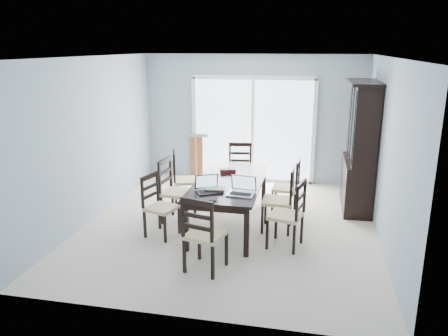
{
  "coord_description": "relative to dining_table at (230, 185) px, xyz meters",
  "views": [
    {
      "loc": [
        1.21,
        -6.33,
        2.76
      ],
      "look_at": [
        -0.09,
        0.0,
        0.94
      ],
      "focal_mm": 35.0,
      "sensor_mm": 36.0,
      "label": 1
    }
  ],
  "objects": [
    {
      "name": "chair_left_far",
      "position": [
        -1.01,
        0.7,
        -0.07
      ],
      "size": [
        0.56,
        0.55,
        1.14
      ],
      "rotation": [
        0.0,
        0.0,
        -1.24
      ],
      "color": "black",
      "rests_on": "floor"
    },
    {
      "name": "chair_end_far",
      "position": [
        -0.09,
        1.5,
        -0.06
      ],
      "size": [
        0.49,
        0.5,
        1.15
      ],
      "rotation": [
        0.0,
        0.0,
        3.28
      ],
      "color": "black",
      "rests_on": "floor"
    },
    {
      "name": "sliding_door",
      "position": [
        0.0,
        2.48,
        0.41
      ],
      "size": [
        2.52,
        0.05,
        2.18
      ],
      "color": "silver",
      "rests_on": "floor"
    },
    {
      "name": "chair_left_mid",
      "position": [
        -0.95,
        0.02,
        -0.04
      ],
      "size": [
        0.51,
        0.5,
        1.19
      ],
      "rotation": [
        0.0,
        0.0,
        -1.7
      ],
      "color": "black",
      "rests_on": "floor"
    },
    {
      "name": "floor",
      "position": [
        0.0,
        0.0,
        -0.67
      ],
      "size": [
        5.0,
        5.0,
        0.0
      ],
      "primitive_type": "plane",
      "color": "beige",
      "rests_on": "ground"
    },
    {
      "name": "hot_tub",
      "position": [
        -0.62,
        3.37,
        -0.2
      ],
      "size": [
        2.12,
        1.97,
        0.95
      ],
      "rotation": [
        0.0,
        0.0,
        0.2
      ],
      "color": "brown",
      "rests_on": "balcony"
    },
    {
      "name": "game_box",
      "position": [
        -0.11,
        0.41,
        0.11
      ],
      "size": [
        0.28,
        0.2,
        0.06
      ],
      "primitive_type": "cube",
      "rotation": [
        0.0,
        0.0,
        0.33
      ],
      "color": "#511018",
      "rests_on": "dining_table"
    },
    {
      "name": "cell_phone",
      "position": [
        -0.05,
        -0.96,
        0.08
      ],
      "size": [
        0.1,
        0.05,
        0.01
      ],
      "primitive_type": "cube",
      "rotation": [
        0.0,
        0.0,
        0.06
      ],
      "color": "black",
      "rests_on": "dining_table"
    },
    {
      "name": "china_hutch",
      "position": [
        2.02,
        1.25,
        0.4
      ],
      "size": [
        0.5,
        1.38,
        2.2
      ],
      "color": "black",
      "rests_on": "floor"
    },
    {
      "name": "chair_right_near",
      "position": [
        1.0,
        -0.6,
        -0.07
      ],
      "size": [
        0.53,
        0.52,
        1.14
      ],
      "rotation": [
        0.0,
        0.0,
        1.34
      ],
      "color": "black",
      "rests_on": "floor"
    },
    {
      "name": "balcony",
      "position": [
        0.0,
        3.5,
        -0.72
      ],
      "size": [
        4.5,
        2.0,
        0.1
      ],
      "primitive_type": "cube",
      "color": "gray",
      "rests_on": "ground"
    },
    {
      "name": "book_stack",
      "position": [
        -0.12,
        -0.54,
        0.1
      ],
      "size": [
        0.29,
        0.23,
        0.04
      ],
      "rotation": [
        0.0,
        0.0,
        -0.05
      ],
      "color": "maroon",
      "rests_on": "dining_table"
    },
    {
      "name": "ceiling",
      "position": [
        0.0,
        0.0,
        1.93
      ],
      "size": [
        5.0,
        5.0,
        0.0
      ],
      "primitive_type": "plane",
      "rotation": [
        3.14,
        0.0,
        0.0
      ],
      "color": "white",
      "rests_on": "back_wall"
    },
    {
      "name": "railing",
      "position": [
        0.0,
        4.5,
        -0.12
      ],
      "size": [
        4.5,
        0.06,
        1.1
      ],
      "primitive_type": "cube",
      "color": "#99999E",
      "rests_on": "balcony"
    },
    {
      "name": "back_wall",
      "position": [
        0.0,
        2.5,
        0.63
      ],
      "size": [
        4.5,
        0.02,
        2.6
      ],
      "primitive_type": "cube",
      "color": "#8F9FAB",
      "rests_on": "floor"
    },
    {
      "name": "laptop_dark",
      "position": [
        -0.17,
        -0.64,
        0.13
      ],
      "size": [
        0.42,
        0.38,
        0.24
      ],
      "rotation": [
        0.0,
        0.0,
        0.51
      ],
      "color": "black",
      "rests_on": "dining_table"
    },
    {
      "name": "chair_end_near",
      "position": [
        -0.06,
        -1.54,
        -0.06
      ],
      "size": [
        0.53,
        0.54,
        1.17
      ],
      "rotation": [
        0.0,
        0.0,
        -0.24
      ],
      "color": "black",
      "rests_on": "floor"
    },
    {
      "name": "dining_table",
      "position": [
        0.0,
        0.0,
        0.0
      ],
      "size": [
        1.0,
        2.2,
        0.75
      ],
      "color": "black",
      "rests_on": "floor"
    },
    {
      "name": "laptop_silver",
      "position": [
        0.28,
        -0.65,
        0.14
      ],
      "size": [
        0.4,
        0.3,
        0.25
      ],
      "rotation": [
        0.0,
        0.0,
        -0.12
      ],
      "color": "#B6B6B8",
      "rests_on": "dining_table"
    },
    {
      "name": "chair_right_far",
      "position": [
        0.91,
        0.71,
        -0.1
      ],
      "size": [
        0.45,
        0.43,
        1.08
      ],
      "rotation": [
        0.0,
        0.0,
        1.5
      ],
      "color": "black",
      "rests_on": "floor"
    },
    {
      "name": "wall_left",
      "position": [
        -2.25,
        0.0,
        0.63
      ],
      "size": [
        0.02,
        5.0,
        2.6
      ],
      "primitive_type": "cube",
      "color": "#8F9FAB",
      "rests_on": "floor"
    },
    {
      "name": "chair_right_mid",
      "position": [
        0.84,
        -0.03,
        -0.06
      ],
      "size": [
        0.45,
        0.44,
        1.16
      ],
      "rotation": [
        0.0,
        0.0,
        1.56
      ],
      "color": "black",
      "rests_on": "floor"
    },
    {
      "name": "chair_left_near",
      "position": [
        -1.01,
        -0.56,
        -0.1
      ],
      "size": [
        0.51,
        0.51,
        1.08
      ],
      "rotation": [
        0.0,
        0.0,
        -1.86
      ],
      "color": "black",
      "rests_on": "floor"
    },
    {
      "name": "wall_right",
      "position": [
        2.25,
        0.0,
        0.63
      ],
      "size": [
        0.02,
        5.0,
        2.6
      ],
      "primitive_type": "cube",
      "color": "#8F9FAB",
      "rests_on": "floor"
    }
  ]
}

